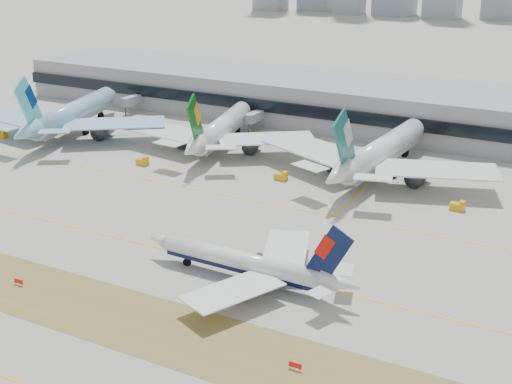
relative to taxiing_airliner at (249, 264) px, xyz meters
The scene contains 13 objects.
ground 20.89m from the taxiing_airliner, 152.89° to the left, with size 3000.00×3000.00×0.00m, color #9E9B94.
apron_markings 48.34m from the taxiing_airliner, 112.30° to the right, with size 360.00×122.22×0.06m.
taxiing_airliner is the anchor object (origin of this frame).
widebody_korean 122.62m from the taxiing_airliner, 148.00° to the left, with size 68.53×68.39×25.22m.
widebody_eva 90.96m from the taxiing_airliner, 124.77° to the left, with size 62.05×61.82×22.74m.
widebody_cathay 73.25m from the taxiing_airliner, 89.40° to the left, with size 69.79×68.28×24.90m.
terminal 125.59m from the taxiing_airliner, 98.38° to the left, with size 280.00×43.10×15.00m.
hold_sign_left 44.66m from the taxiing_airliner, 149.47° to the right, with size 2.20×0.15×1.35m.
hold_sign_right 30.87m from the taxiing_airliner, 47.45° to the right, with size 2.20×0.15×1.35m.
gse_c 63.46m from the taxiing_airliner, 65.15° to the left, with size 3.55×2.00×2.60m.
gse_extra 61.01m from the taxiing_airliner, 110.64° to the left, with size 3.55×2.00×2.60m.
gse_a 131.90m from the taxiing_airliner, 157.28° to the left, with size 3.55×2.00×2.60m.
gse_b 80.23m from the taxiing_airliner, 141.83° to the left, with size 3.55×2.00×2.60m.
Camera 1 is at (78.92, -118.15, 64.55)m, focal length 50.00 mm.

